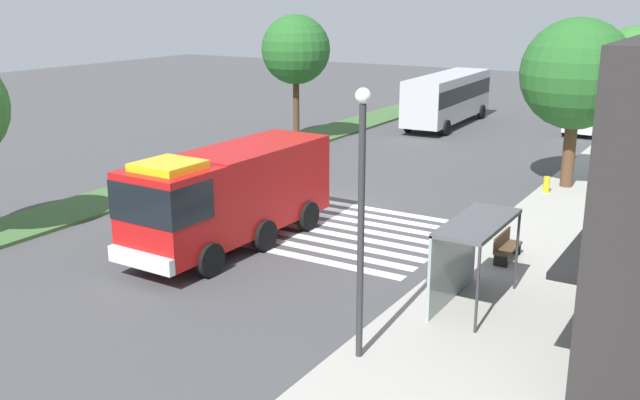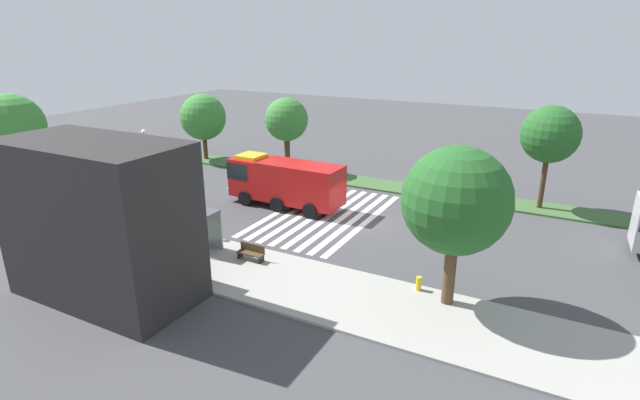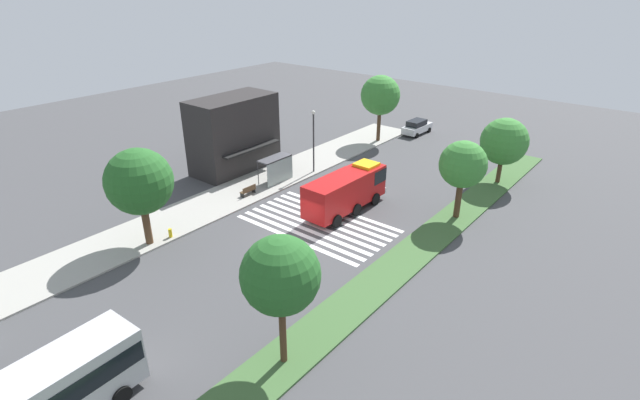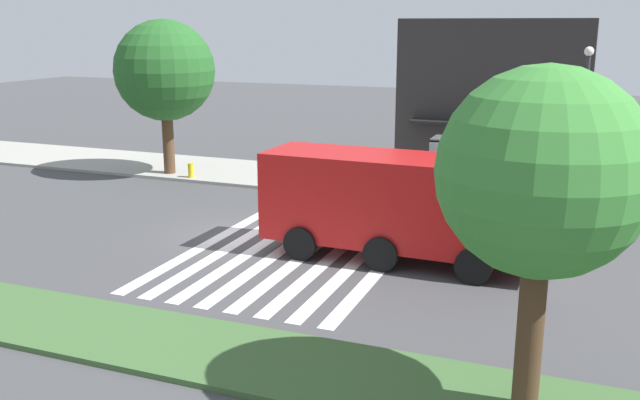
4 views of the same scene
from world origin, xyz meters
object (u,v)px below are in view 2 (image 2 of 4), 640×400
Objects in this scene: median_tree_center at (203,117)px; fire_hydrant at (419,283)px; median_tree_far_west at (550,135)px; median_tree_west at (287,120)px; sidewalk_tree_west at (456,201)px; street_lamp at (149,171)px; parked_car_mid at (7,172)px; fire_truck at (282,180)px; bus_stop_shelter at (194,218)px; bench_near_shelter at (251,252)px; sidewalk_tree_center at (11,126)px.

fire_hydrant is at bearing 149.50° from median_tree_center.
median_tree_far_west reaches higher than median_tree_west.
median_tree_west is (18.81, -16.33, -0.39)m from sidewalk_tree_west.
street_lamp is 9.20× the size of fire_hydrant.
fire_hydrant is (-36.41, 1.70, -0.44)m from parked_car_mid.
fire_truck is 1.21× the size of median_tree_far_west.
street_lamp reaches higher than fire_hydrant.
fire_truck is 8.83m from bus_stop_shelter.
fire_truck is 16.80m from sidewalk_tree_west.
street_lamp reaches higher than bus_stop_shelter.
bench_near_shelter is 0.25× the size of median_tree_center.
sidewalk_tree_west is at bearing 162.01° from fire_hydrant.
bus_stop_shelter reaches higher than fire_hydrant.
parked_car_mid is 6.92× the size of fire_hydrant.
sidewalk_tree_center reaches higher than sidewalk_tree_west.
median_tree_far_west is 1.15× the size of median_tree_center.
median_tree_west is 1.03× the size of median_tree_center.
bus_stop_shelter is 4.20m from bench_near_shelter.
median_tree_west is (7.98, -16.90, 4.21)m from bench_near_shelter.
sidewalk_tree_west reaches higher than median_tree_center.
median_tree_center is (9.24, -15.93, 0.37)m from street_lamp.
median_tree_far_west is at bearing -143.81° from street_lamp.
sidewalk_tree_west is 1.02× the size of median_tree_far_west.
median_tree_far_west is (-17.43, -16.92, 3.60)m from bus_stop_shelter.
median_tree_west is at bearing -0.00° from median_tree_far_west.
sidewalk_tree_center reaches higher than fire_truck.
median_tree_west is (-0.37, -15.93, 0.88)m from street_lamp.
parked_car_mid is 24.11m from median_tree_west.
median_tree_center is (28.42, -16.33, -0.89)m from sidewalk_tree_west.
median_tree_west is at bearing -42.51° from fire_hydrant.
median_tree_west is (-19.14, -14.13, 3.86)m from parked_car_mid.
fire_truck is 24.44m from parked_car_mid.
fire_truck is at bearing 150.16° from median_tree_center.
sidewalk_tree_center is 1.20× the size of median_tree_west.
fire_truck is 1.34× the size of median_tree_west.
sidewalk_tree_center reaches higher than bus_stop_shelter.
sidewalk_tree_west is at bearing 151.44° from fire_truck.
sidewalk_tree_center reaches higher than fire_hydrant.
median_tree_far_west reaches higher than street_lamp.
street_lamp is (8.35, -0.97, 3.33)m from bench_near_shelter.
parked_car_mid is at bearing 19.21° from median_tree_far_west.
fire_hydrant is at bearing 179.34° from parked_car_mid.
median_tree_west reaches higher than fire_hydrant.
median_tree_center reaches higher than bench_near_shelter.
fire_truck is 9.43m from street_lamp.
sidewalk_tree_center is at bearing 0.00° from sidewalk_tree_west.
bench_near_shelter is 0.24× the size of median_tree_west.
parked_car_mid is 17.38m from median_tree_center.
street_lamp reaches higher than parked_car_mid.
street_lamp is at bearing 59.37° from fire_truck.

